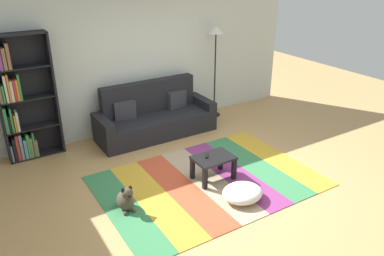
{
  "coord_description": "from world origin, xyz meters",
  "views": [
    {
      "loc": [
        -2.96,
        -4.1,
        3.13
      ],
      "look_at": [
        -0.03,
        0.63,
        0.65
      ],
      "focal_mm": 35.73,
      "sensor_mm": 36.0,
      "label": 1
    }
  ],
  "objects_px": {
    "tv_remote": "(206,155)",
    "standing_lamp": "(216,42)",
    "couch": "(155,117)",
    "dog": "(126,200)",
    "bookshelf": "(20,103)",
    "pouf": "(242,193)",
    "coffee_table": "(213,162)"
  },
  "relations": [
    {
      "from": "tv_remote",
      "to": "standing_lamp",
      "type": "bearing_deg",
      "value": 85.87
    },
    {
      "from": "couch",
      "to": "standing_lamp",
      "type": "height_order",
      "value": "standing_lamp"
    },
    {
      "from": "dog",
      "to": "bookshelf",
      "type": "bearing_deg",
      "value": 109.47
    },
    {
      "from": "dog",
      "to": "pouf",
      "type": "bearing_deg",
      "value": -23.59
    },
    {
      "from": "couch",
      "to": "tv_remote",
      "type": "height_order",
      "value": "couch"
    },
    {
      "from": "coffee_table",
      "to": "pouf",
      "type": "xyz_separation_m",
      "value": [
        0.03,
        -0.68,
        -0.19
      ]
    },
    {
      "from": "dog",
      "to": "tv_remote",
      "type": "relative_size",
      "value": 2.65
    },
    {
      "from": "coffee_table",
      "to": "dog",
      "type": "distance_m",
      "value": 1.46
    },
    {
      "from": "pouf",
      "to": "standing_lamp",
      "type": "xyz_separation_m",
      "value": [
        1.48,
        2.84,
        1.47
      ]
    },
    {
      "from": "pouf",
      "to": "bookshelf",
      "type": "bearing_deg",
      "value": 127.96
    },
    {
      "from": "tv_remote",
      "to": "couch",
      "type": "bearing_deg",
      "value": 121.19
    },
    {
      "from": "bookshelf",
      "to": "coffee_table",
      "type": "distance_m",
      "value": 3.27
    },
    {
      "from": "bookshelf",
      "to": "pouf",
      "type": "distance_m",
      "value": 3.83
    },
    {
      "from": "pouf",
      "to": "tv_remote",
      "type": "relative_size",
      "value": 3.94
    },
    {
      "from": "pouf",
      "to": "dog",
      "type": "distance_m",
      "value": 1.62
    },
    {
      "from": "coffee_table",
      "to": "standing_lamp",
      "type": "distance_m",
      "value": 2.94
    },
    {
      "from": "couch",
      "to": "dog",
      "type": "relative_size",
      "value": 5.69
    },
    {
      "from": "coffee_table",
      "to": "tv_remote",
      "type": "distance_m",
      "value": 0.14
    },
    {
      "from": "bookshelf",
      "to": "tv_remote",
      "type": "xyz_separation_m",
      "value": [
        2.18,
        -2.18,
        -0.59
      ]
    },
    {
      "from": "couch",
      "to": "dog",
      "type": "height_order",
      "value": "couch"
    },
    {
      "from": "couch",
      "to": "dog",
      "type": "bearing_deg",
      "value": -125.73
    },
    {
      "from": "couch",
      "to": "bookshelf",
      "type": "height_order",
      "value": "bookshelf"
    },
    {
      "from": "dog",
      "to": "tv_remote",
      "type": "bearing_deg",
      "value": 4.61
    },
    {
      "from": "couch",
      "to": "pouf",
      "type": "xyz_separation_m",
      "value": [
        0.04,
        -2.65,
        -0.22
      ]
    },
    {
      "from": "bookshelf",
      "to": "standing_lamp",
      "type": "relative_size",
      "value": 1.1
    },
    {
      "from": "pouf",
      "to": "tv_remote",
      "type": "xyz_separation_m",
      "value": [
        -0.11,
        0.76,
        0.28
      ]
    },
    {
      "from": "tv_remote",
      "to": "pouf",
      "type": "bearing_deg",
      "value": -48.76
    },
    {
      "from": "standing_lamp",
      "to": "bookshelf",
      "type": "bearing_deg",
      "value": 178.55
    },
    {
      "from": "bookshelf",
      "to": "standing_lamp",
      "type": "distance_m",
      "value": 3.82
    },
    {
      "from": "pouf",
      "to": "standing_lamp",
      "type": "bearing_deg",
      "value": 62.42
    },
    {
      "from": "dog",
      "to": "standing_lamp",
      "type": "distance_m",
      "value": 3.96
    },
    {
      "from": "couch",
      "to": "pouf",
      "type": "relative_size",
      "value": 3.83
    }
  ]
}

